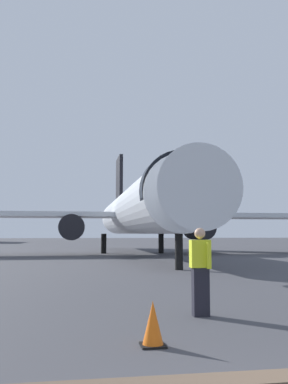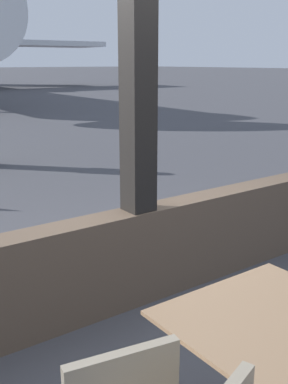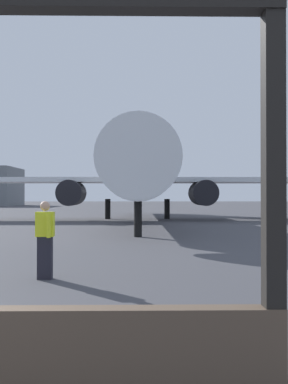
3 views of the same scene
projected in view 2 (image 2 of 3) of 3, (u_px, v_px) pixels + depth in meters
The scene contains 2 objects.
window_frame at pixel (138, 133), 3.36m from camera, with size 8.20×0.24×3.94m.
dining_table at pixel (277, 377), 2.08m from camera, with size 0.88×0.88×0.74m.
Camera 2 is at (-1.92, -2.75, 1.83)m, focal length 43.39 mm.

